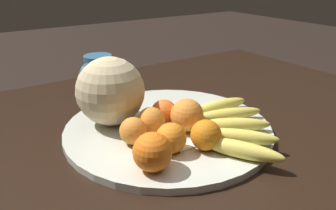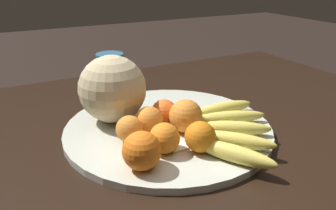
# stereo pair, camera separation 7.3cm
# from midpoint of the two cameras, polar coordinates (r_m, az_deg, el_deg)

# --- Properties ---
(kitchen_table) EXTENTS (1.39, 0.93, 0.74)m
(kitchen_table) POSITION_cam_midpoint_polar(r_m,az_deg,el_deg) (0.85, 3.23, -8.93)
(kitchen_table) COLOR black
(kitchen_table) RESTS_ON ground_plane
(fruit_bowl) EXTENTS (0.47, 0.47, 0.02)m
(fruit_bowl) POSITION_cam_midpoint_polar(r_m,az_deg,el_deg) (0.76, 2.78, -4.04)
(fruit_bowl) COLOR beige
(fruit_bowl) RESTS_ON kitchen_table
(melon) EXTENTS (0.16, 0.16, 0.16)m
(melon) POSITION_cam_midpoint_polar(r_m,az_deg,el_deg) (0.75, -6.92, 2.73)
(melon) COLOR beige
(melon) RESTS_ON fruit_bowl
(banana_bunch) EXTENTS (0.25, 0.28, 0.03)m
(banana_bunch) POSITION_cam_midpoint_polar(r_m,az_deg,el_deg) (0.72, 13.47, -4.02)
(banana_bunch) COLOR #473819
(banana_bunch) RESTS_ON fruit_bowl
(orange_front_left) EXTENTS (0.06, 0.06, 0.06)m
(orange_front_left) POSITION_cam_midpoint_polar(r_m,az_deg,el_deg) (0.63, 2.70, -5.86)
(orange_front_left) COLOR orange
(orange_front_left) RESTS_ON fruit_bowl
(orange_front_right) EXTENTS (0.07, 0.07, 0.07)m
(orange_front_right) POSITION_cam_midpoint_polar(r_m,az_deg,el_deg) (0.71, 6.04, -1.97)
(orange_front_right) COLOR orange
(orange_front_right) RESTS_ON fruit_bowl
(orange_mid_center) EXTENTS (0.07, 0.07, 0.07)m
(orange_mid_center) POSITION_cam_midpoint_polar(r_m,az_deg,el_deg) (0.58, -0.99, -8.07)
(orange_mid_center) COLOR orange
(orange_mid_center) RESTS_ON fruit_bowl
(orange_back_left) EXTENTS (0.06, 0.06, 0.06)m
(orange_back_left) POSITION_cam_midpoint_polar(r_m,az_deg,el_deg) (0.67, -3.65, -4.27)
(orange_back_left) COLOR orange
(orange_back_left) RESTS_ON fruit_bowl
(orange_back_right) EXTENTS (0.06, 0.06, 0.06)m
(orange_back_right) POSITION_cam_midpoint_polar(r_m,az_deg,el_deg) (0.64, 8.91, -5.58)
(orange_back_right) COLOR orange
(orange_back_right) RESTS_ON fruit_bowl
(orange_top_small) EXTENTS (0.06, 0.06, 0.06)m
(orange_top_small) POSITION_cam_midpoint_polar(r_m,az_deg,el_deg) (0.75, 2.14, -1.32)
(orange_top_small) COLOR orange
(orange_top_small) RESTS_ON fruit_bowl
(orange_side_extra) EXTENTS (0.06, 0.06, 0.06)m
(orange_side_extra) POSITION_cam_midpoint_polar(r_m,az_deg,el_deg) (0.70, -0.34, -2.76)
(orange_side_extra) COLOR orange
(orange_side_extra) RESTS_ON fruit_bowl
(produce_tag) EXTENTS (0.08, 0.03, 0.00)m
(produce_tag) POSITION_cam_midpoint_polar(r_m,az_deg,el_deg) (0.67, 6.40, -7.11)
(produce_tag) COLOR white
(produce_tag) RESTS_ON fruit_bowl
(ceramic_mug) EXTENTS (0.12, 0.08, 0.11)m
(ceramic_mug) POSITION_cam_midpoint_polar(r_m,az_deg,el_deg) (1.04, -8.11, 5.97)
(ceramic_mug) COLOR #386689
(ceramic_mug) RESTS_ON kitchen_table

